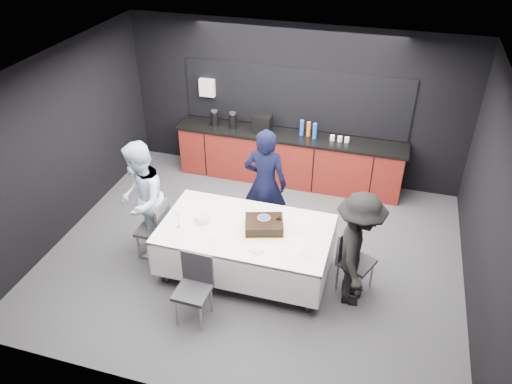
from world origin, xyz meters
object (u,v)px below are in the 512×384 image
at_px(party_table, 246,236).
at_px(chair_left, 157,226).
at_px(chair_right, 352,255).
at_px(person_center, 265,184).
at_px(champagne_flute, 177,218).
at_px(cake_assembly, 264,225).
at_px(plate_stack, 203,218).
at_px(person_left, 141,200).
at_px(chair_near, 195,283).
at_px(person_right, 357,250).

bearing_deg(party_table, chair_left, -179.60).
bearing_deg(chair_right, person_center, 149.55).
xyz_separation_m(champagne_flute, person_center, (0.89, 1.22, -0.04)).
height_order(cake_assembly, plate_stack, cake_assembly).
relative_size(cake_assembly, person_left, 0.36).
xyz_separation_m(chair_near, person_right, (1.89, 0.84, 0.29)).
bearing_deg(person_right, person_left, 80.25).
bearing_deg(party_table, chair_near, -111.47).
distance_m(cake_assembly, plate_stack, 0.86).
xyz_separation_m(cake_assembly, chair_right, (1.20, 0.08, -0.31)).
height_order(champagne_flute, person_left, person_left).
xyz_separation_m(cake_assembly, champagne_flute, (-1.13, -0.29, 0.09)).
bearing_deg(person_right, party_table, 79.29).
bearing_deg(cake_assembly, chair_right, 3.60).
distance_m(cake_assembly, chair_near, 1.22).
relative_size(party_table, chair_near, 2.51).
bearing_deg(chair_left, party_table, 0.40).
xyz_separation_m(chair_right, person_right, (0.07, -0.24, 0.29)).
bearing_deg(person_right, plate_stack, 80.76).
height_order(plate_stack, person_left, person_left).
bearing_deg(person_right, cake_assembly, 75.94).
bearing_deg(chair_near, chair_right, 30.75).
bearing_deg(person_left, chair_near, 34.00).
xyz_separation_m(plate_stack, chair_right, (2.06, 0.15, -0.30)).
xyz_separation_m(plate_stack, chair_left, (-0.73, 0.00, -0.30)).
relative_size(chair_near, person_right, 0.56).
bearing_deg(chair_near, chair_left, 136.07).
distance_m(chair_right, person_right, 0.38).
bearing_deg(person_left, chair_left, 58.04).
bearing_deg(plate_stack, party_table, 1.18).
bearing_deg(party_table, person_right, -3.91).
relative_size(chair_left, chair_near, 1.00).
distance_m(party_table, chair_right, 1.45).
xyz_separation_m(champagne_flute, person_left, (-0.69, 0.29, -0.04)).
height_order(cake_assembly, person_left, person_left).
bearing_deg(chair_right, champagne_flute, -170.98).
bearing_deg(plate_stack, champagne_flute, -140.32).
xyz_separation_m(chair_left, chair_near, (0.97, -0.94, 0.00)).
bearing_deg(chair_near, cake_assembly, 58.48).
xyz_separation_m(champagne_flute, person_right, (2.40, 0.13, -0.11)).
bearing_deg(person_left, cake_assembly, 73.83).
bearing_deg(party_table, person_left, 177.96).
xyz_separation_m(cake_assembly, person_left, (-1.82, -0.00, 0.05)).
xyz_separation_m(cake_assembly, chair_near, (-0.62, -1.00, -0.31)).
bearing_deg(chair_right, chair_left, -177.06).
xyz_separation_m(party_table, person_left, (-1.58, 0.06, 0.25)).
bearing_deg(plate_stack, cake_assembly, 4.72).
bearing_deg(person_right, chair_right, 9.60).
bearing_deg(champagne_flute, party_table, 14.92).
xyz_separation_m(person_center, person_left, (-1.58, -0.92, -0.00)).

